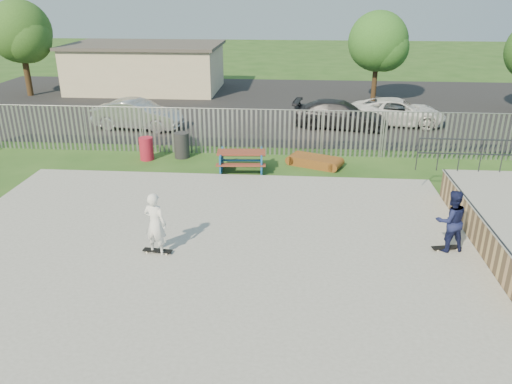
# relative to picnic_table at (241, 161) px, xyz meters

# --- Properties ---
(ground) EXTENTS (120.00, 120.00, 0.00)m
(ground) POSITION_rel_picnic_table_xyz_m (-0.38, -6.85, -0.41)
(ground) COLOR #274E1B
(ground) RESTS_ON ground
(concrete_slab) EXTENTS (15.00, 12.00, 0.15)m
(concrete_slab) POSITION_rel_picnic_table_xyz_m (-0.38, -6.85, -0.33)
(concrete_slab) COLOR gray
(concrete_slab) RESTS_ON ground
(fence) EXTENTS (26.04, 16.02, 2.00)m
(fence) POSITION_rel_picnic_table_xyz_m (0.62, -2.26, 0.59)
(fence) COLOR gray
(fence) RESTS_ON ground
(picnic_table) EXTENTS (2.01, 1.69, 0.80)m
(picnic_table) POSITION_rel_picnic_table_xyz_m (0.00, 0.00, 0.00)
(picnic_table) COLOR brown
(picnic_table) RESTS_ON ground
(funbox) EXTENTS (2.09, 1.60, 0.37)m
(funbox) POSITION_rel_picnic_table_xyz_m (2.93, 0.85, -0.22)
(funbox) COLOR brown
(funbox) RESTS_ON ground
(trash_bin_red) EXTENTS (0.58, 0.58, 0.97)m
(trash_bin_red) POSITION_rel_picnic_table_xyz_m (-4.15, 1.08, 0.07)
(trash_bin_red) COLOR #A8192F
(trash_bin_red) RESTS_ON ground
(trash_bin_grey) EXTENTS (0.65, 0.65, 1.08)m
(trash_bin_grey) POSITION_rel_picnic_table_xyz_m (-2.73, 1.49, 0.13)
(trash_bin_grey) COLOR #272729
(trash_bin_grey) RESTS_ON ground
(parking_lot) EXTENTS (40.00, 18.00, 0.02)m
(parking_lot) POSITION_rel_picnic_table_xyz_m (-0.38, 12.15, -0.40)
(parking_lot) COLOR black
(parking_lot) RESTS_ON ground
(car_silver) EXTENTS (4.65, 2.07, 1.48)m
(car_silver) POSITION_rel_picnic_table_xyz_m (-5.96, 5.87, 0.35)
(car_silver) COLOR #B8B9BE
(car_silver) RESTS_ON parking_lot
(car_dark) EXTENTS (5.04, 2.67, 1.39)m
(car_dark) POSITION_rel_picnic_table_xyz_m (4.37, 6.89, 0.31)
(car_dark) COLOR #212227
(car_dark) RESTS_ON parking_lot
(car_white) EXTENTS (5.10, 2.74, 1.36)m
(car_white) POSITION_rel_picnic_table_xyz_m (7.46, 7.78, 0.29)
(car_white) COLOR white
(car_white) RESTS_ON parking_lot
(building) EXTENTS (10.40, 6.40, 3.20)m
(building) POSITION_rel_picnic_table_xyz_m (-8.38, 16.15, 1.20)
(building) COLOR beige
(building) RESTS_ON ground
(tree_left) EXTENTS (3.98, 3.98, 6.14)m
(tree_left) POSITION_rel_picnic_table_xyz_m (-15.75, 13.65, 3.72)
(tree_left) COLOR #422E1A
(tree_left) RESTS_ON ground
(tree_mid) EXTENTS (3.60, 3.60, 5.55)m
(tree_mid) POSITION_rel_picnic_table_xyz_m (6.97, 13.23, 3.33)
(tree_mid) COLOR #3E2B18
(tree_mid) RESTS_ON ground
(skateboard_a) EXTENTS (0.82, 0.36, 0.08)m
(skateboard_a) POSITION_rel_picnic_table_xyz_m (6.30, -6.25, -0.22)
(skateboard_a) COLOR black
(skateboard_a) RESTS_ON concrete_slab
(skateboard_b) EXTENTS (0.82, 0.28, 0.08)m
(skateboard_b) POSITION_rel_picnic_table_xyz_m (-1.54, -7.04, -0.22)
(skateboard_b) COLOR black
(skateboard_b) RESTS_ON concrete_slab
(skater_navy) EXTENTS (0.96, 0.82, 1.74)m
(skater_navy) POSITION_rel_picnic_table_xyz_m (6.30, -6.25, 0.61)
(skater_navy) COLOR #151A43
(skater_navy) RESTS_ON concrete_slab
(skater_white) EXTENTS (0.72, 0.57, 1.74)m
(skater_white) POSITION_rel_picnic_table_xyz_m (-1.54, -7.04, 0.61)
(skater_white) COLOR white
(skater_white) RESTS_ON concrete_slab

